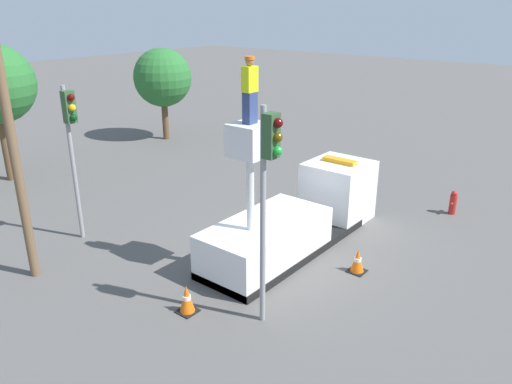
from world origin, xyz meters
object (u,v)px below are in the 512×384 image
at_px(traffic_cone_rear, 187,299).
at_px(tree_right_bg, 163,78).
at_px(traffic_light_across, 71,134).
at_px(traffic_cone_curbside, 358,261).
at_px(worker, 250,90).
at_px(utility_pole, 9,122).
at_px(bucket_truck, 297,219).
at_px(fire_hydrant, 453,203).
at_px(traffic_light_pole, 268,177).

bearing_deg(traffic_cone_rear, tree_right_bg, 50.04).
bearing_deg(traffic_light_across, tree_right_bg, 36.48).
distance_m(traffic_light_across, traffic_cone_curbside, 9.72).
bearing_deg(worker, utility_pole, 130.55).
bearing_deg(worker, traffic_cone_curbside, -51.31).
bearing_deg(bucket_truck, worker, 180.00).
bearing_deg(bucket_truck, traffic_light_across, 125.71).
bearing_deg(traffic_cone_rear, traffic_cone_curbside, -27.83).
bearing_deg(fire_hydrant, traffic_cone_curbside, 173.40).
height_order(fire_hydrant, utility_pole, utility_pole).
height_order(traffic_light_across, utility_pole, utility_pole).
xyz_separation_m(bucket_truck, utility_pole, (-6.55, 4.83, 3.69)).
height_order(traffic_light_pole, fire_hydrant, traffic_light_pole).
bearing_deg(tree_right_bg, traffic_cone_rear, -129.96).
bearing_deg(traffic_cone_rear, bucket_truck, 0.45).
bearing_deg(tree_right_bg, traffic_light_across, -143.52).
distance_m(tree_right_bg, utility_pole, 15.88).
bearing_deg(fire_hydrant, bucket_truck, 151.02).
distance_m(bucket_truck, traffic_light_across, 7.71).
distance_m(traffic_light_across, fire_hydrant, 13.84).
distance_m(worker, tree_right_bg, 16.53).
relative_size(traffic_cone_rear, tree_right_bg, 0.15).
height_order(fire_hydrant, traffic_cone_curbside, fire_hydrant).
xyz_separation_m(traffic_light_pole, tree_right_bg, (10.62, 15.68, -0.31)).
relative_size(bucket_truck, worker, 4.32).
xyz_separation_m(bucket_truck, traffic_cone_rear, (-5.05, -0.04, -0.52)).
bearing_deg(traffic_light_across, fire_hydrant, -42.20).
bearing_deg(traffic_light_pole, traffic_light_across, 90.81).
height_order(traffic_cone_rear, traffic_cone_curbside, traffic_cone_rear).
distance_m(traffic_light_pole, traffic_cone_rear, 4.07).
bearing_deg(worker, traffic_cone_rear, -179.14).
relative_size(traffic_cone_rear, traffic_cone_curbside, 1.06).
distance_m(fire_hydrant, traffic_cone_rear, 11.28).
relative_size(bucket_truck, fire_hydrant, 8.13).
bearing_deg(traffic_light_across, traffic_light_pole, -89.19).
bearing_deg(utility_pole, traffic_cone_curbside, -50.07).
height_order(traffic_light_pole, traffic_cone_rear, traffic_light_pole).
bearing_deg(traffic_light_across, bucket_truck, -54.29).
relative_size(traffic_light_pole, utility_pole, 0.64).
xyz_separation_m(tree_right_bg, utility_pole, (-13.07, -8.95, 1.03)).
bearing_deg(tree_right_bg, traffic_cone_curbside, -113.16).
xyz_separation_m(bucket_truck, traffic_cone_curbside, (-0.43, -2.48, -0.54)).
distance_m(fire_hydrant, traffic_cone_curbside, 6.24).
distance_m(traffic_cone_rear, utility_pole, 6.61).
xyz_separation_m(traffic_light_pole, utility_pole, (-2.45, 6.73, 0.72)).
relative_size(bucket_truck, traffic_cone_rear, 9.69).
height_order(traffic_cone_curbside, utility_pole, utility_pole).
bearing_deg(traffic_light_pole, traffic_cone_curbside, -8.97).
bearing_deg(traffic_light_across, worker, -73.01).
bearing_deg(traffic_cone_curbside, bucket_truck, 80.18).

